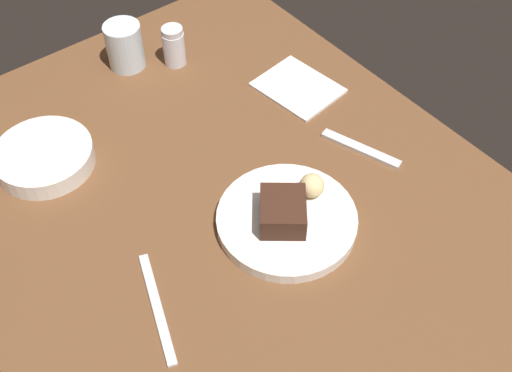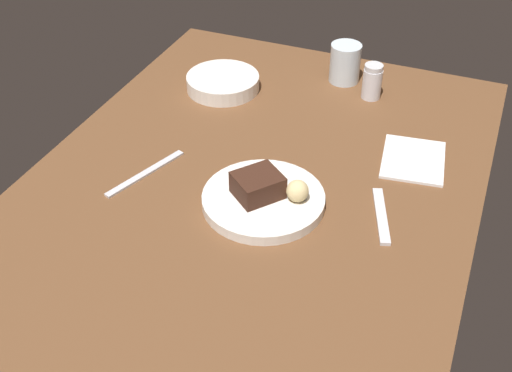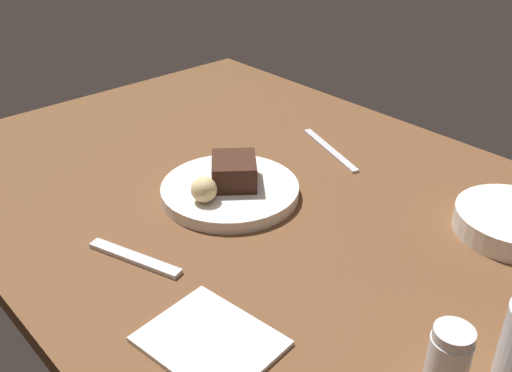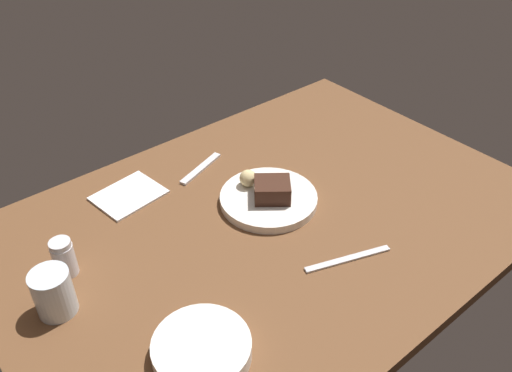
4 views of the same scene
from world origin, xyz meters
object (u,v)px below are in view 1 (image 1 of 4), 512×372
Objects in this scene: dessert_spoon at (361,149)px; butter_knife at (157,307)px; bread_roll at (312,186)px; folded_napkin at (298,88)px; dessert_plate at (287,220)px; side_bowl at (44,157)px; salt_shaker at (174,46)px; chocolate_cake_slice at (283,212)px; water_glass at (125,46)px.

dessert_spoon is 0.79× the size of butter_knife.
bread_roll is 0.27× the size of folded_napkin.
dessert_plate is 43.36cm from side_bowl.
bread_roll is at bearing -138.79° from side_bowl.
bread_roll is 0.21× the size of butter_knife.
bread_roll is 0.24× the size of side_bowl.
folded_napkin is at bearing 136.28° from butter_knife.
dessert_spoon is at bearing -77.83° from dessert_plate.
folded_napkin is (-21.38, -14.13, -3.74)cm from salt_shaker.
butter_knife is at bearing 90.07° from chocolate_cake_slice.
dessert_plate is 50.66cm from water_glass.
dessert_plate is at bearing 136.30° from folded_napkin.
side_bowl reaches higher than folded_napkin.
butter_knife is (-4.68, 45.43, -0.10)cm from dessert_spoon.
dessert_plate is at bearing 100.61° from bread_roll.
bread_roll is at bearing 143.64° from folded_napkin.
bread_roll is (1.14, -6.06, 3.04)cm from dessert_plate.
bread_roll is at bearing 111.84° from butter_knife.
chocolate_cake_slice reaches higher than dessert_spoon.
salt_shaker is at bearing -123.85° from water_glass.
chocolate_cake_slice is 0.88× the size of water_glass.
salt_shaker is at bearing -12.06° from chocolate_cake_slice.
folded_napkin is at bearing -140.43° from water_glass.
dessert_spoon is 45.67cm from butter_knife.
folded_napkin is at bearing -104.33° from side_bowl.
side_bowl is at bearing 75.67° from folded_napkin.
dessert_plate is 32.96cm from folded_napkin.
side_bowl is at bearing 36.24° from dessert_spoon.
dessert_spoon is at bearing -163.27° from salt_shaker.
butter_knife is (-36.04, 0.21, -1.45)cm from side_bowl.
chocolate_cake_slice is at bearing 98.03° from dessert_plate.
dessert_plate reaches higher than folded_napkin.
dessert_spoon reaches higher than folded_napkin.
salt_shaker reaches higher than dessert_plate.
bread_roll is 0.50× the size of salt_shaker.
chocolate_cake_slice is 34.02cm from folded_napkin.
side_bowl is (35.86, 24.35, 0.69)cm from dessert_plate.
water_glass is 0.61× the size of dessert_spoon.
dessert_plate is at bearing 83.15° from dessert_spoon.
bread_roll is 15.63cm from dessert_spoon.
dessert_spoon reaches higher than butter_knife.
salt_shaker reaches higher than side_bowl.
chocolate_cake_slice is 0.54× the size of folded_napkin.
bread_roll reaches higher than side_bowl.
water_glass reaches higher than salt_shaker.
chocolate_cake_slice reaches higher than bread_roll.
salt_shaker reaches higher than folded_napkin.
dessert_plate is 2.78× the size of chocolate_cake_slice.
side_bowl is 1.13× the size of folded_napkin.
side_bowl is (-14.66, 25.06, -2.90)cm from water_glass.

